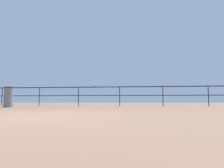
# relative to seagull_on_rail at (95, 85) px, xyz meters

# --- Properties ---
(ground_plane) EXTENTS (60.00, 60.00, 0.00)m
(ground_plane) POSITION_rel_seagull_on_rail_xyz_m (0.24, -7.30, -1.20)
(ground_plane) COLOR #89644B
(pier_railing) EXTENTS (21.81, 0.05, 1.12)m
(pier_railing) POSITION_rel_seagull_on_rail_xyz_m (0.24, 0.01, -0.37)
(pier_railing) COLOR #25182A
(pier_railing) RESTS_ON ground_plane
(seagull_on_rail) EXTENTS (0.39, 0.23, 0.19)m
(seagull_on_rail) POSITION_rel_seagull_on_rail_xyz_m (0.00, 0.00, 0.00)
(seagull_on_rail) COLOR silver
(seagull_on_rail) RESTS_ON pier_railing
(trash_bin) EXTENTS (0.41, 0.41, 0.92)m
(trash_bin) POSITION_rel_seagull_on_rail_xyz_m (-3.41, -2.70, -0.74)
(trash_bin) COLOR slate
(trash_bin) RESTS_ON ground_plane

